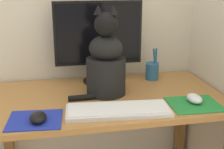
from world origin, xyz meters
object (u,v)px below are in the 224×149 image
computer_mouse_left (38,117)px  monitor (98,38)px  cat (106,62)px  pen_cup (152,71)px  computer_mouse_right (194,98)px  keyboard (118,110)px

computer_mouse_left → monitor: bearing=54.5°
cat → pen_cup: 0.35m
computer_mouse_left → pen_cup: 0.74m
computer_mouse_left → computer_mouse_right: (0.68, 0.06, 0.00)m
keyboard → computer_mouse_right: (0.36, 0.03, 0.01)m
computer_mouse_left → computer_mouse_right: size_ratio=1.00×
cat → keyboard: bearing=-70.0°
monitor → keyboard: 0.47m
keyboard → cat: size_ratio=1.05×
computer_mouse_left → computer_mouse_right: 0.68m
computer_mouse_right → cat: bearing=151.9°
cat → pen_cup: (0.29, 0.17, -0.11)m
computer_mouse_right → cat: 0.44m
computer_mouse_left → pen_cup: size_ratio=0.54×
monitor → pen_cup: 0.35m
computer_mouse_right → pen_cup: 0.37m
keyboard → cat: bearing=97.2°
computer_mouse_left → computer_mouse_right: computer_mouse_right is taller
computer_mouse_right → cat: size_ratio=0.23×
computer_mouse_right → monitor: bearing=134.4°
keyboard → computer_mouse_left: 0.33m
pen_cup → cat: bearing=-149.5°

